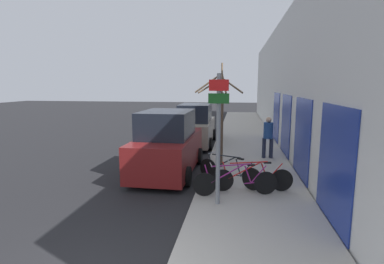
% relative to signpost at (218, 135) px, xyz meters
% --- Properties ---
extents(ground_plane, '(80.00, 80.00, 0.00)m').
position_rel_signpost_xyz_m(ground_plane, '(-1.67, 7.68, -1.94)').
color(ground_plane, black).
extents(sidewalk_curb, '(3.20, 32.00, 0.15)m').
position_rel_signpost_xyz_m(sidewalk_curb, '(0.93, 10.48, -1.87)').
color(sidewalk_curb, '#ADA89E').
rests_on(sidewalk_curb, ground).
extents(building_facade, '(0.23, 32.00, 6.50)m').
position_rel_signpost_xyz_m(building_facade, '(2.68, 10.37, 1.28)').
color(building_facade, silver).
rests_on(building_facade, ground).
extents(signpost, '(0.51, 0.13, 3.30)m').
position_rel_signpost_xyz_m(signpost, '(0.00, 0.00, 0.00)').
color(signpost, gray).
rests_on(signpost, sidewalk_curb).
extents(bicycle_0, '(2.31, 0.64, 0.90)m').
position_rel_signpost_xyz_m(bicycle_0, '(0.44, 0.67, -1.40)').
color(bicycle_0, black).
rests_on(bicycle_0, sidewalk_curb).
extents(bicycle_1, '(2.32, 0.52, 0.89)m').
position_rel_signpost_xyz_m(bicycle_1, '(0.92, 1.07, -1.41)').
color(bicycle_1, black).
rests_on(bicycle_1, sidewalk_curb).
extents(bicycle_2, '(1.93, 1.27, 0.91)m').
position_rel_signpost_xyz_m(bicycle_2, '(0.24, 1.60, -1.40)').
color(bicycle_2, black).
rests_on(bicycle_2, sidewalk_curb).
extents(parked_car_0, '(2.11, 4.50, 2.28)m').
position_rel_signpost_xyz_m(parked_car_0, '(-1.99, 2.96, -0.91)').
color(parked_car_0, maroon).
rests_on(parked_car_0, ground).
extents(parked_car_1, '(1.99, 4.61, 2.18)m').
position_rel_signpost_xyz_m(parked_car_1, '(-1.74, 8.34, -0.96)').
color(parked_car_1, gray).
rests_on(parked_car_1, ground).
extents(pedestrian_near, '(0.45, 0.38, 1.72)m').
position_rel_signpost_xyz_m(pedestrian_near, '(1.73, 5.20, -0.80)').
color(pedestrian_near, '#1E2338').
rests_on(pedestrian_near, sidewalk_curb).
extents(street_tree, '(1.75, 0.90, 3.80)m').
position_rel_signpost_xyz_m(street_tree, '(-0.14, 3.51, 0.01)').
color(street_tree, brown).
rests_on(street_tree, sidewalk_curb).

